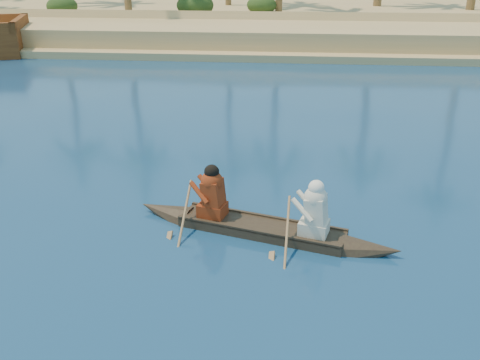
# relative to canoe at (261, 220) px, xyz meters

# --- Properties ---
(sandy_embankment) EXTENTS (150.00, 51.00, 1.50)m
(sandy_embankment) POSITION_rel_canoe_xyz_m (-8.00, 42.01, 0.23)
(sandy_embankment) COLOR tan
(sandy_embankment) RESTS_ON ground
(shrub_cluster) EXTENTS (100.00, 6.00, 2.40)m
(shrub_cluster) POSITION_rel_canoe_xyz_m (-8.00, 26.62, 0.90)
(shrub_cluster) COLOR #243814
(shrub_cluster) RESTS_ON ground
(canoe) EXTENTS (5.56, 2.24, 1.53)m
(canoe) POSITION_rel_canoe_xyz_m (0.00, 0.00, 0.00)
(canoe) COLOR #382E1E
(canoe) RESTS_ON ground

